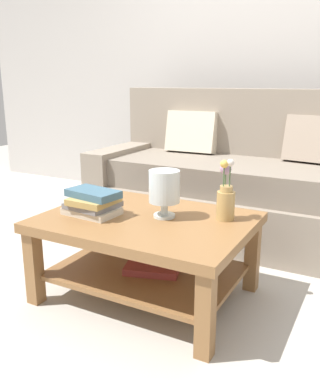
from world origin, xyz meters
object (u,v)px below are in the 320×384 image
coffee_table (147,239)px  flower_pitcher (226,197)px  book_stack_main (93,203)px  couch (244,186)px  glass_hurricane_vase (164,188)px

coffee_table → flower_pitcher: flower_pitcher is taller
book_stack_main → flower_pitcher: size_ratio=0.97×
couch → coffee_table: (-0.16, -1.16, -0.04)m
coffee_table → couch: bearing=82.1°
couch → coffee_table: couch is taller
book_stack_main → flower_pitcher: 0.69m
couch → book_stack_main: size_ratio=7.29×
coffee_table → flower_pitcher: (0.36, 0.17, 0.24)m
coffee_table → glass_hurricane_vase: glass_hurricane_vase is taller
coffee_table → glass_hurricane_vase: size_ratio=4.30×
couch → flower_pitcher: size_ratio=7.05×
couch → coffee_table: size_ratio=2.09×
book_stack_main → flower_pitcher: flower_pitcher is taller
book_stack_main → glass_hurricane_vase: 0.39m
couch → book_stack_main: 1.33m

